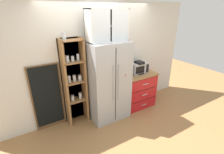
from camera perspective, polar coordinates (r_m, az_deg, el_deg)
The scene contains 11 objects.
ground_plane at distance 4.04m, azimuth -0.98°, elevation -13.30°, with size 10.60×10.60×0.00m, color #9E7042.
wall_back_cream at distance 3.79m, azimuth -4.15°, elevation 5.74°, with size 4.91×0.10×2.55m, color silver.
refrigerator at distance 3.63m, azimuth -1.35°, elevation -1.60°, with size 0.86×0.65×1.77m.
pantry_shelf_column at distance 3.54m, azimuth -13.17°, elevation -1.15°, with size 0.49×0.30×1.98m.
counter_cabinet at distance 4.29m, azimuth 8.78°, elevation -4.24°, with size 0.85×0.60×0.90m.
microwave at distance 4.11m, azimuth 8.98°, elevation 3.29°, with size 0.44×0.33×0.26m.
coffee_maker at distance 4.07m, azimuth 9.22°, elevation 3.42°, with size 0.17×0.20×0.31m.
mug_cream at distance 4.32m, azimuth 12.32°, elevation 2.84°, with size 0.11×0.07×0.10m.
bottle_cobalt at distance 3.88m, azimuth 5.30°, elevation 1.90°, with size 0.06×0.06×0.24m.
upper_cabinet at distance 3.36m, azimuth -1.96°, elevation 17.53°, with size 0.83×0.32×0.62m.
chalkboard_menu at distance 3.60m, azimuth -21.54°, elevation -6.65°, with size 0.60×0.04×1.41m.
Camera 1 is at (-1.63, -2.85, 2.36)m, focal length 26.23 mm.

